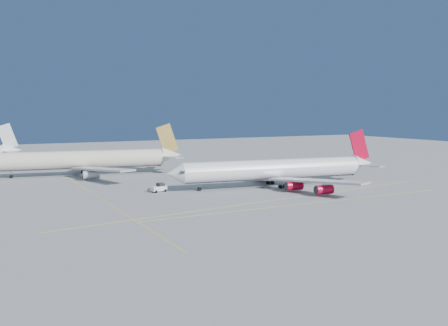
% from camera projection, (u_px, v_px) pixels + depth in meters
% --- Properties ---
extents(ground, '(500.00, 500.00, 0.00)m').
position_uv_depth(ground, '(263.00, 197.00, 135.87)').
color(ground, slate).
rests_on(ground, ground).
extents(taxiway_lines, '(118.86, 140.00, 0.02)m').
position_uv_depth(taxiway_lines, '(204.00, 197.00, 134.63)').
color(taxiway_lines, yellow).
rests_on(taxiway_lines, ground).
extents(airliner_virgin, '(69.98, 62.40, 17.27)m').
position_uv_depth(airliner_virgin, '(278.00, 170.00, 153.59)').
color(airliner_virgin, white).
rests_on(airliner_virgin, ground).
extents(airliner_etihad, '(70.70, 64.65, 18.49)m').
position_uv_depth(airliner_etihad, '(87.00, 160.00, 179.64)').
color(airliner_etihad, beige).
rests_on(airliner_etihad, ground).
extents(pushback_tug, '(4.83, 3.51, 2.51)m').
position_uv_depth(pushback_tug, '(159.00, 188.00, 143.49)').
color(pushback_tug, white).
rests_on(pushback_tug, ground).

